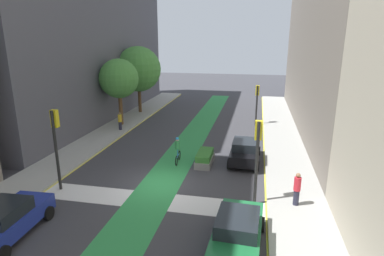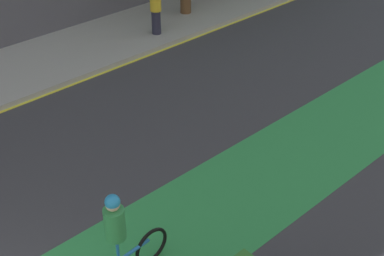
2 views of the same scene
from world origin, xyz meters
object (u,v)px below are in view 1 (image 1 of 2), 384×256
Objects in this scene: pedestrian_sidewalk_left_a at (120,121)px; traffic_signal_near_right at (258,147)px; traffic_signal_near_left at (56,135)px; street_tree_near at (119,79)px; car_black_right_far at (245,151)px; traffic_signal_far_right at (257,97)px; pedestrian_sidewalk_right_a at (297,189)px; median_planter at (205,158)px; cyclist_in_lane at (178,150)px; car_blue_left_near at (6,220)px; street_tree_far at (138,69)px; car_green_right_near at (238,231)px.

traffic_signal_near_right is at bearing -41.74° from pedestrian_sidewalk_left_a.
traffic_signal_near_left is 13.40m from street_tree_near.
traffic_signal_far_right is at bearing 86.45° from car_black_right_far.
pedestrian_sidewalk_right_a is 7.20m from median_planter.
traffic_signal_far_right reaches higher than car_black_right_far.
traffic_signal_near_left is 11.65m from pedestrian_sidewalk_left_a.
cyclist_in_lane is 0.77× the size of median_planter.
pedestrian_sidewalk_left_a is (-1.48, 11.35, -2.18)m from traffic_signal_near_left.
traffic_signal_near_right is 6.05m from car_black_right_far.
car_blue_left_near is 16.04m from pedestrian_sidewalk_left_a.
pedestrian_sidewalk_right_a is 23.94m from street_tree_far.
cyclist_in_lane is at bearing -60.37° from street_tree_far.
pedestrian_sidewalk_left_a is (-12.00, -4.74, -1.74)m from traffic_signal_far_right.
traffic_signal_far_right is (10.52, 16.09, -0.43)m from traffic_signal_near_left.
car_black_right_far is 0.99× the size of car_green_right_near.
street_tree_far is (-15.00, 18.25, 3.89)m from pedestrian_sidewalk_right_a.
traffic_signal_near_right is 0.60× the size of street_tree_far.
traffic_signal_near_left is 1.17× the size of traffic_signal_far_right.
car_black_right_far is 18.03m from street_tree_far.
traffic_signal_near_left is at bearing 95.90° from car_blue_left_near.
pedestrian_sidewalk_right_a is 0.24× the size of street_tree_far.
traffic_signal_far_right is 13.13m from street_tree_near.
pedestrian_sidewalk_left_a is (-1.95, 15.92, 0.16)m from car_blue_left_near.
pedestrian_sidewalk_right_a is 17.86m from pedestrian_sidewalk_left_a.
car_black_right_far is 14.46m from street_tree_near.
traffic_signal_far_right is 2.27× the size of pedestrian_sidewalk_right_a.
traffic_signal_near_left is 1.05× the size of car_blue_left_near.
street_tree_near is at bearing 135.38° from traffic_signal_near_right.
car_black_right_far is 2.63× the size of pedestrian_sidewalk_left_a.
car_green_right_near is 25.66m from street_tree_far.
street_tree_far reaches higher than car_black_right_far.
cyclist_in_lane reaches higher than pedestrian_sidewalk_left_a.
car_black_right_far reaches higher than median_planter.
street_tree_far is at bearing 97.11° from traffic_signal_near_left.
street_tree_near is 2.58× the size of median_planter.
cyclist_in_lane is 9.46m from pedestrian_sidewalk_left_a.
traffic_signal_far_right is at bearing -11.45° from street_tree_far.
pedestrian_sidewalk_right_a is at bearing -41.43° from median_planter.
street_tree_near is 5.55m from street_tree_far.
median_planter is at bearing -35.09° from pedestrian_sidewalk_left_a.
traffic_signal_near_left reaches higher than car_blue_left_near.
car_green_right_near and car_blue_left_near have the same top height.
car_green_right_near is 9.04m from median_planter.
traffic_signal_near_right is at bearing -40.57° from cyclist_in_lane.
traffic_signal_far_right is 10.20m from car_black_right_far.
street_tree_near reaches higher than traffic_signal_near_left.
traffic_signal_near_right is at bearing 177.80° from pedestrian_sidewalk_right_a.
cyclist_in_lane is 0.26× the size of street_tree_far.
street_tree_near is (-2.15, 13.15, 1.38)m from traffic_signal_near_left.
pedestrian_sidewalk_left_a reaches higher than car_green_right_near.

